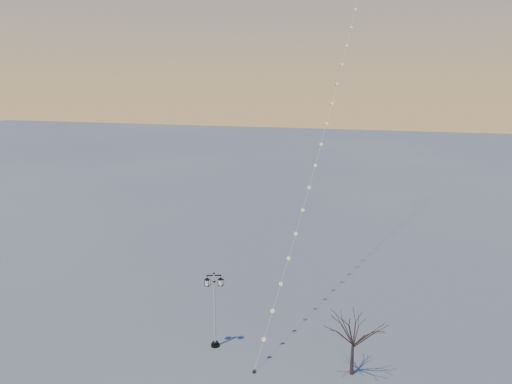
% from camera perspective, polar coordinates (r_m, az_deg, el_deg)
% --- Properties ---
extents(ground, '(300.00, 300.00, 0.00)m').
position_cam_1_polar(ground, '(34.39, -0.15, -18.62)').
color(ground, '#5D605E').
rests_on(ground, ground).
extents(street_lamp, '(1.30, 0.76, 5.32)m').
position_cam_1_polar(street_lamp, '(35.12, -4.62, -12.50)').
color(street_lamp, black).
rests_on(street_lamp, ground).
extents(bare_tree, '(2.39, 2.39, 3.97)m').
position_cam_1_polar(bare_tree, '(32.66, 10.75, -15.12)').
color(bare_tree, '#352720').
rests_on(bare_tree, ground).
extents(kite_train, '(5.33, 41.21, 43.07)m').
position_cam_1_polar(kite_train, '(48.09, 9.62, 16.80)').
color(kite_train, black).
rests_on(kite_train, ground).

